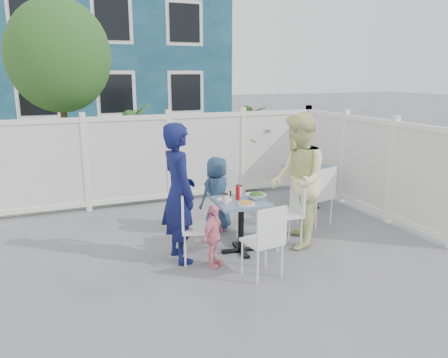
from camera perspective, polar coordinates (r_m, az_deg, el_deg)
name	(u,v)px	position (r m, az deg, el deg)	size (l,w,h in m)	color
ground	(211,249)	(5.95, -1.69, -9.14)	(80.00, 80.00, 0.00)	slate
near_sidewalk	(149,184)	(9.43, -9.79, -0.67)	(24.00, 2.60, 0.01)	gray
street	(121,155)	(12.99, -13.36, 3.07)	(24.00, 5.00, 0.01)	black
far_sidewalk	(106,140)	(16.02, -15.12, 4.92)	(24.00, 1.60, 0.01)	gray
building	(78,56)	(19.20, -18.57, 15.04)	(11.00, 6.00, 6.00)	#143D51
fence_back	(170,160)	(7.95, -7.12, 2.53)	(5.86, 0.08, 1.60)	white
fence_right	(366,166)	(7.70, 18.01, 1.60)	(0.08, 3.66, 1.60)	white
tree	(59,56)	(8.45, -20.76, 14.75)	(1.80, 1.62, 3.59)	#382316
potted_shrub_a	(134,150)	(8.50, -11.71, 3.75)	(0.99, 0.99, 1.77)	#27501B
potted_shrub_b	(238,147)	(9.04, 1.84, 4.14)	(1.46, 1.27, 1.63)	#27501B
main_table	(241,212)	(5.69, 2.26, -4.37)	(0.72, 0.72, 0.70)	#445F85
spare_table	(308,175)	(7.84, 10.95, 0.55)	(0.79, 0.79, 0.72)	#445F85
chair_left	(191,222)	(5.42, -4.31, -5.66)	(0.48, 0.49, 0.88)	white
chair_right	(290,207)	(5.99, 8.61, -3.65)	(0.44, 0.45, 0.93)	white
chair_back	(224,197)	(6.39, -0.01, -2.32)	(0.53, 0.52, 0.94)	white
chair_near	(266,237)	(5.00, 5.53, -7.49)	(0.44, 0.43, 0.87)	white
chair_spare	(320,192)	(6.81, 12.44, -1.68)	(0.52, 0.51, 0.93)	white
man	(179,193)	(5.39, -5.92, -1.84)	(0.63, 0.42, 1.74)	#101547
woman	(297,181)	(5.91, 9.56, -0.22)	(0.88, 0.69, 1.81)	#E9F95E
boy	(217,194)	(6.49, -0.93, -1.94)	(0.55, 0.36, 1.12)	navy
toddler	(213,236)	(5.31, -1.40, -7.46)	(0.46, 0.19, 0.78)	pink
plate_main	(246,204)	(5.50, 2.94, -3.23)	(0.22, 0.22, 0.01)	white
plate_side	(225,199)	(5.68, 0.07, -2.67)	(0.20, 0.20, 0.01)	white
salad_bowl	(256,196)	(5.74, 4.21, -2.27)	(0.25, 0.25, 0.06)	white
coffee_cup_a	(225,199)	(5.51, 0.17, -2.61)	(0.08, 0.08, 0.12)	beige
coffee_cup_b	(239,191)	(5.86, 1.92, -1.56)	(0.09, 0.09, 0.13)	beige
ketchup_bottle	(238,193)	(5.67, 1.81, -1.88)	(0.05, 0.05, 0.17)	#B2060D
salt_shaker	(229,195)	(5.80, 0.62, -2.04)	(0.03, 0.03, 0.07)	white
pepper_shaker	(230,194)	(5.84, 0.82, -1.91)	(0.03, 0.03, 0.07)	black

